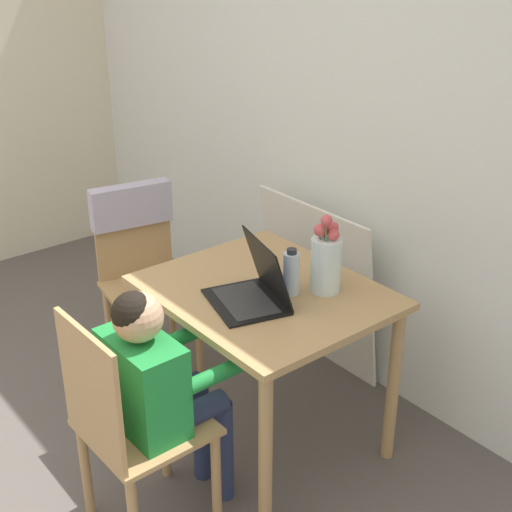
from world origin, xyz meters
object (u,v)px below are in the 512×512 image
chair_occupied (128,428)px  laptop (255,288)px  person_seated (157,379)px  water_bottle (291,273)px  chair_spare (139,248)px  flower_vase (326,260)px

chair_occupied → laptop: size_ratio=2.44×
person_seated → water_bottle: bearing=-90.5°
chair_spare → chair_occupied: bearing=-112.5°
laptop → water_bottle: 0.16m
person_seated → chair_spare: bearing=-28.1°
chair_occupied → laptop: 0.68m
chair_spare → person_seated: 1.11m
chair_spare → water_bottle: bearing=-73.7°
person_seated → flower_vase: size_ratio=2.97×
laptop → flower_vase: 0.30m
chair_occupied → chair_spare: bearing=-33.5°
chair_spare → person_seated: size_ratio=0.94×
chair_spare → flower_vase: size_ratio=2.79×
person_seated → chair_occupied: bearing=90.0°
chair_occupied → person_seated: person_seated is taller
laptop → flower_vase: (0.10, 0.27, 0.07)m
person_seated → water_bottle: person_seated is taller
chair_occupied → flower_vase: (0.06, 0.86, 0.40)m
chair_occupied → laptop: bearing=-86.5°
chair_spare → flower_vase: 1.10m
chair_occupied → flower_vase: flower_vase is taller
person_seated → flower_vase: flower_vase is taller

